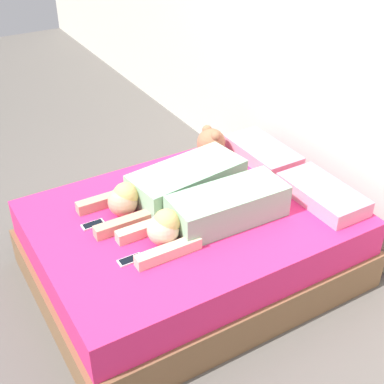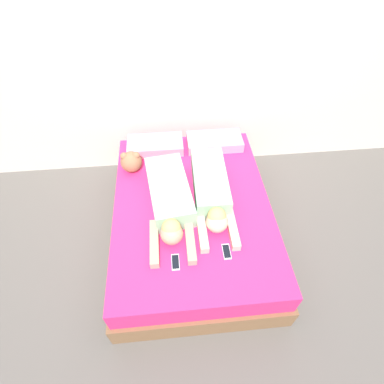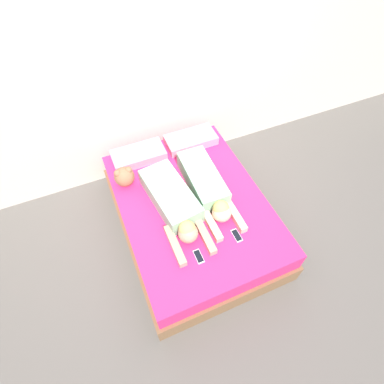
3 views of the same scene
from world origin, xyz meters
TOP-DOWN VIEW (x-y plane):
  - ground_plane at (0.00, 0.00)m, footprint 12.00×12.00m
  - wall_back at (0.00, 1.15)m, footprint 12.00×0.06m
  - bed at (0.00, 0.00)m, footprint 1.48×2.00m
  - pillow_head_left at (-0.32, 0.79)m, footprint 0.59×0.30m
  - pillow_head_right at (0.32, 0.79)m, footprint 0.59×0.30m
  - person_left at (-0.20, -0.02)m, footprint 0.43×1.10m
  - person_right at (0.18, 0.04)m, footprint 0.33×1.05m
  - cell_phone_left at (-0.19, -0.59)m, footprint 0.06×0.14m
  - cell_phone_right at (0.23, -0.53)m, footprint 0.06×0.14m
  - plush_toy at (-0.56, 0.49)m, footprint 0.21×0.21m

SIDE VIEW (x-z plane):
  - ground_plane at x=0.00m, z-range 0.00..0.00m
  - bed at x=0.00m, z-range 0.00..0.50m
  - cell_phone_left at x=-0.19m, z-range 0.50..0.51m
  - cell_phone_right at x=0.23m, z-range 0.50..0.51m
  - pillow_head_left at x=-0.32m, z-range 0.50..0.61m
  - pillow_head_right at x=0.32m, z-range 0.50..0.61m
  - person_left at x=-0.20m, z-range 0.49..0.71m
  - person_right at x=0.18m, z-range 0.50..0.71m
  - plush_toy at x=-0.56m, z-range 0.50..0.73m
  - wall_back at x=0.00m, z-range 0.00..2.60m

